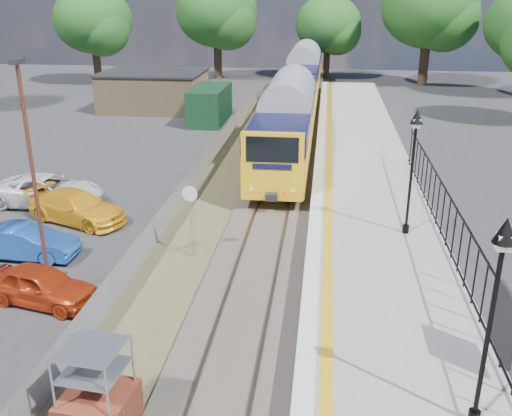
% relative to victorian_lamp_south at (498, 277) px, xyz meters
% --- Properties ---
extents(ground, '(120.00, 120.00, 0.00)m').
position_rel_victorian_lamp_south_xyz_m(ground, '(-5.50, 4.00, -4.30)').
color(ground, '#2D2D30').
rests_on(ground, ground).
extents(track_bed, '(5.90, 80.00, 0.29)m').
position_rel_victorian_lamp_south_xyz_m(track_bed, '(-5.97, 13.67, -4.21)').
color(track_bed, '#473F38').
rests_on(track_bed, ground).
extents(platform, '(5.00, 70.00, 0.90)m').
position_rel_victorian_lamp_south_xyz_m(platform, '(-1.30, 12.00, -3.85)').
color(platform, gray).
rests_on(platform, ground).
extents(platform_edge, '(0.90, 70.00, 0.01)m').
position_rel_victorian_lamp_south_xyz_m(platform_edge, '(-3.36, 12.00, -3.39)').
color(platform_edge, silver).
rests_on(platform_edge, platform).
extents(victorian_lamp_south, '(0.44, 0.44, 4.60)m').
position_rel_victorian_lamp_south_xyz_m(victorian_lamp_south, '(0.00, 0.00, 0.00)').
color(victorian_lamp_south, black).
rests_on(victorian_lamp_south, platform).
extents(victorian_lamp_north, '(0.44, 0.44, 4.60)m').
position_rel_victorian_lamp_south_xyz_m(victorian_lamp_north, '(-0.20, 10.00, 0.00)').
color(victorian_lamp_north, black).
rests_on(victorian_lamp_north, platform).
extents(palisade_fence, '(0.12, 26.00, 2.00)m').
position_rel_victorian_lamp_south_xyz_m(palisade_fence, '(1.05, 6.24, -2.46)').
color(palisade_fence, black).
rests_on(palisade_fence, platform).
extents(wire_fence, '(0.06, 52.00, 1.20)m').
position_rel_victorian_lamp_south_xyz_m(wire_fence, '(-9.70, 16.00, -3.70)').
color(wire_fence, '#999EA3').
rests_on(wire_fence, ground).
extents(outbuilding, '(10.80, 10.10, 3.12)m').
position_rel_victorian_lamp_south_xyz_m(outbuilding, '(-16.41, 35.21, -2.78)').
color(outbuilding, '#8F7851').
rests_on(outbuilding, ground).
extents(tree_line, '(56.80, 43.80, 11.88)m').
position_rel_victorian_lamp_south_xyz_m(tree_line, '(-4.10, 46.00, 2.31)').
color(tree_line, '#332319').
rests_on(tree_line, ground).
extents(train, '(2.82, 40.83, 3.51)m').
position_rel_victorian_lamp_south_xyz_m(train, '(-5.50, 33.72, -1.96)').
color(train, yellow).
rests_on(train, ground).
extents(brick_plinth, '(1.59, 1.59, 2.35)m').
position_rel_victorian_lamp_south_xyz_m(brick_plinth, '(-8.00, -0.36, -3.17)').
color(brick_plinth, '#954126').
rests_on(brick_plinth, ground).
extents(speed_sign, '(0.57, 0.13, 2.85)m').
position_rel_victorian_lamp_south_xyz_m(speed_sign, '(-8.00, 8.67, -2.35)').
color(speed_sign, '#999EA3').
rests_on(speed_sign, ground).
extents(carpark_lamp, '(0.25, 0.50, 7.54)m').
position_rel_victorian_lamp_south_xyz_m(carpark_lamp, '(-11.92, 5.32, -0.03)').
color(carpark_lamp, '#51271B').
rests_on(carpark_lamp, ground).
extents(car_red, '(3.88, 2.22, 1.24)m').
position_rel_victorian_lamp_south_xyz_m(car_red, '(-12.00, 4.97, -3.68)').
color(car_red, '#AC2E0F').
rests_on(car_red, ground).
extents(car_blue, '(3.83, 1.40, 1.26)m').
position_rel_victorian_lamp_south_xyz_m(car_blue, '(-14.11, 8.02, -3.67)').
color(car_blue, '#19469B').
rests_on(car_blue, ground).
extents(car_yellow, '(4.91, 3.35, 1.32)m').
position_rel_victorian_lamp_south_xyz_m(car_yellow, '(-13.71, 11.64, -3.64)').
color(car_yellow, '#F1AD1C').
rests_on(car_yellow, ground).
extents(car_white, '(5.12, 2.48, 1.41)m').
position_rel_victorian_lamp_south_xyz_m(car_white, '(-15.89, 13.40, -3.60)').
color(car_white, white).
rests_on(car_white, ground).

